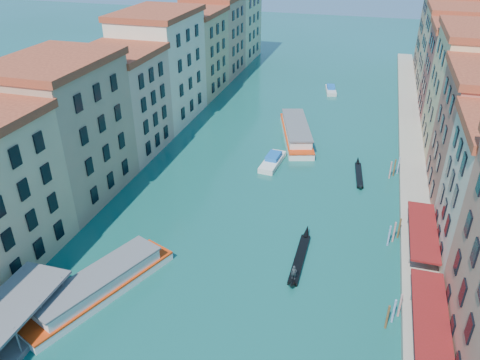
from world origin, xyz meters
name	(u,v)px	position (x,y,z in m)	size (l,w,h in m)	color
left_bank_palazzos	(146,80)	(-26.00, 64.68, 9.71)	(12.80, 128.40, 21.00)	#C4B388
right_bank_palazzos	(476,109)	(30.00, 65.00, 9.75)	(12.80, 128.40, 21.00)	brown
quay	(412,156)	(22.00, 65.00, 0.50)	(4.00, 140.00, 1.00)	#A39C84
restaurant_awnings	(432,329)	(22.19, 23.00, 2.99)	(3.20, 44.55, 3.12)	maroon
mooring_poles_right	(394,293)	(19.10, 28.80, 1.30)	(1.44, 54.24, 3.20)	brown
vaporetto_near	(100,285)	(-11.14, 21.44, 1.20)	(10.35, 18.08, 2.65)	white
vaporetto_far	(296,132)	(1.68, 68.24, 1.28)	(9.52, 19.49, 2.83)	white
gondola_fore	(300,258)	(8.50, 33.01, 0.41)	(1.15, 12.24, 2.45)	black
gondola_far	(359,174)	(13.88, 56.55, 0.31)	(1.95, 10.55, 1.49)	black
motorboat_mid	(273,161)	(-0.13, 56.70, 0.63)	(3.10, 7.95, 1.61)	white
motorboat_far	(331,90)	(4.78, 96.95, 0.55)	(3.40, 7.11, 1.41)	silver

